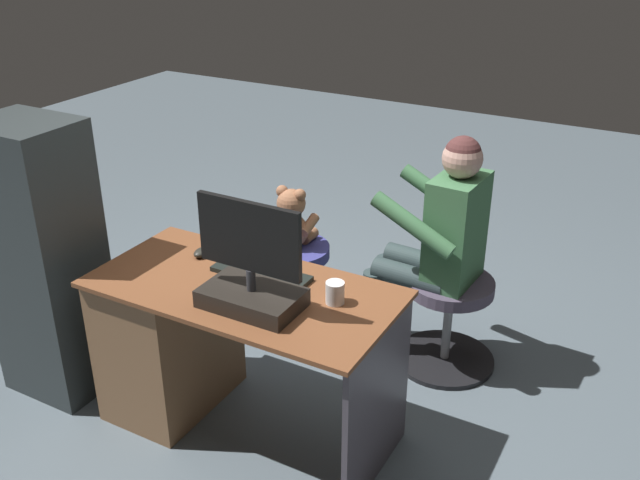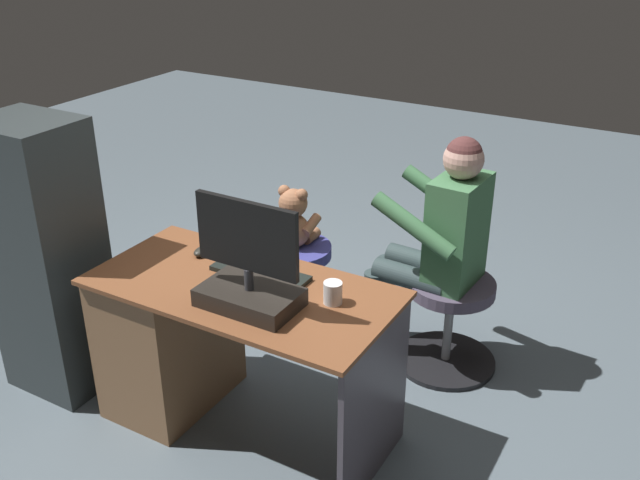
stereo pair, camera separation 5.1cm
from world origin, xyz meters
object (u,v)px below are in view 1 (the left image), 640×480
(teddy_bear, at_px, (293,219))
(office_chair_teddy, at_px, (293,281))
(tv_remote, at_px, (213,289))
(monitor, at_px, (251,277))
(cup, at_px, (335,293))
(person, at_px, (438,234))
(visitor_chair, at_px, (448,314))
(computer_mouse, at_px, (202,252))
(desk, at_px, (185,335))
(keyboard, at_px, (261,274))

(teddy_bear, bearing_deg, office_chair_teddy, 90.00)
(tv_remote, bearing_deg, monitor, 162.61)
(cup, distance_m, person, 0.83)
(cup, bearing_deg, visitor_chair, -103.72)
(teddy_bear, distance_m, visitor_chair, 0.92)
(monitor, relative_size, teddy_bear, 1.31)
(computer_mouse, relative_size, tv_remote, 0.64)
(desk, distance_m, tv_remote, 0.43)
(cup, height_order, person, person)
(keyboard, bearing_deg, cup, 173.09)
(monitor, xyz_separation_m, keyboard, (0.10, -0.22, -0.11))
(visitor_chair, height_order, person, person)
(keyboard, relative_size, cup, 4.75)
(computer_mouse, bearing_deg, desk, 80.91)
(cup, bearing_deg, desk, 5.34)
(computer_mouse, height_order, teddy_bear, teddy_bear)
(tv_remote, relative_size, visitor_chair, 0.30)
(office_chair_teddy, height_order, visitor_chair, same)
(cup, distance_m, visitor_chair, 0.97)
(cup, xyz_separation_m, office_chair_teddy, (0.66, -0.77, -0.50))
(teddy_bear, height_order, visitor_chair, teddy_bear)
(teddy_bear, xyz_separation_m, visitor_chair, (-0.86, -0.04, -0.34))
(office_chair_teddy, height_order, person, person)
(office_chair_teddy, relative_size, teddy_bear, 1.57)
(desk, bearing_deg, computer_mouse, -99.09)
(computer_mouse, xyz_separation_m, teddy_bear, (-0.03, -0.71, -0.11))
(keyboard, xyz_separation_m, person, (-0.48, -0.77, -0.03))
(visitor_chair, bearing_deg, computer_mouse, 40.00)
(computer_mouse, xyz_separation_m, cup, (-0.69, 0.07, 0.03))
(office_chair_teddy, distance_m, teddy_bear, 0.36)
(computer_mouse, height_order, person, person)
(cup, xyz_separation_m, teddy_bear, (0.66, -0.78, -0.14))
(computer_mouse, relative_size, visitor_chair, 0.19)
(visitor_chair, bearing_deg, tv_remote, 55.67)
(computer_mouse, distance_m, visitor_chair, 1.25)
(keyboard, bearing_deg, visitor_chair, -126.14)
(monitor, height_order, tv_remote, monitor)
(person, bearing_deg, keyboard, 57.96)
(keyboard, xyz_separation_m, computer_mouse, (0.32, -0.03, 0.01))
(keyboard, distance_m, computer_mouse, 0.33)
(tv_remote, relative_size, teddy_bear, 0.45)
(cup, relative_size, visitor_chair, 0.18)
(office_chair_teddy, bearing_deg, person, -176.46)
(cup, height_order, office_chair_teddy, cup)
(tv_remote, relative_size, person, 0.13)
(monitor, bearing_deg, teddy_bear, -67.64)
(desk, bearing_deg, monitor, 166.64)
(computer_mouse, xyz_separation_m, tv_remote, (-0.22, 0.23, -0.01))
(desk, bearing_deg, tv_remote, 160.34)
(desk, relative_size, visitor_chair, 2.54)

